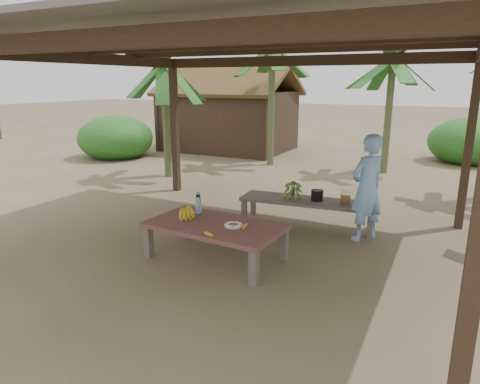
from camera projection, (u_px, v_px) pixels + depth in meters
The scene contains 17 objects.
ground at pixel (245, 245), 6.29m from camera, with size 80.00×80.00×0.00m, color brown.
pavilion at pixel (244, 47), 5.59m from camera, with size 6.60×5.60×2.95m.
work_table at pixel (215, 228), 5.73m from camera, with size 1.86×1.11×0.50m.
bench at pixel (307, 203), 7.06m from camera, with size 2.25×0.80×0.45m.
ripe_banana_bunch at pixel (184, 211), 5.95m from camera, with size 0.29×0.25×0.18m, color yellow, non-canonical shape.
plate at pixel (233, 225), 5.59m from camera, with size 0.24×0.24×0.04m.
loose_banana_front at pixel (209, 234), 5.26m from camera, with size 0.04×0.15×0.04m, color yellow.
loose_banana_side at pixel (245, 226), 5.54m from camera, with size 0.04×0.17×0.04m, color yellow.
water_flask at pixel (198, 204), 6.15m from camera, with size 0.08×0.08×0.31m.
green_banana_stalk at pixel (293, 189), 7.09m from camera, with size 0.27×0.27×0.31m, color #598C2D, non-canonical shape.
cooking_pot at pixel (317, 196), 6.99m from camera, with size 0.20×0.20×0.17m, color black.
skewer_rack at pixel (346, 197), 6.75m from camera, with size 0.18×0.08×0.24m, color #A57F47, non-canonical shape.
woman at pixel (367, 188), 6.33m from camera, with size 0.59×0.39×1.62m, color #71A1D6.
hut at pixel (230, 118), 14.89m from camera, with size 4.40×3.43×2.85m.
banana_plant_n at pixel (392, 68), 10.63m from camera, with size 1.80×1.80×3.15m.
banana_plant_nw at pixel (272, 57), 11.66m from camera, with size 1.80×1.80×3.49m.
banana_plant_w at pixel (164, 76), 10.27m from camera, with size 1.80×1.80×2.94m.
Camera 1 is at (2.58, -5.30, 2.35)m, focal length 32.00 mm.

